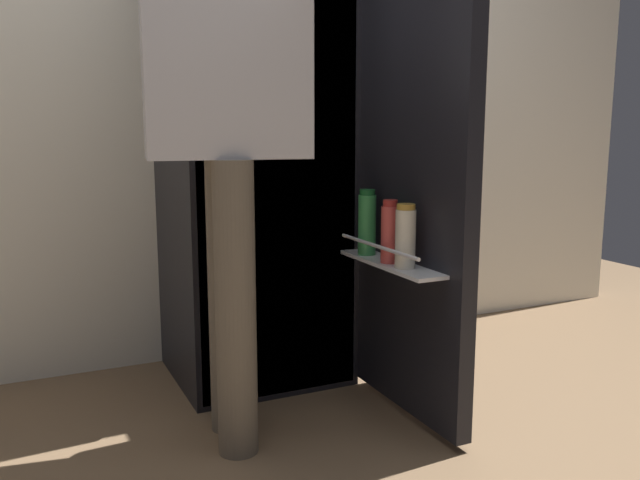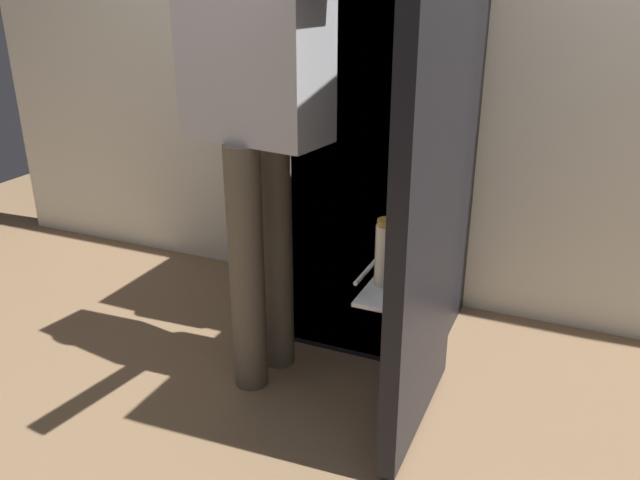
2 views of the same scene
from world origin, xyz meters
The scene contains 3 objects.
ground_plane centered at (0.00, 0.00, 0.00)m, with size 6.20×6.20×0.00m, color brown.
refrigerator centered at (0.03, 0.48, 0.88)m, with size 0.68×1.19×1.77m.
person centered at (-0.24, 0.02, 1.08)m, with size 0.59×0.84×1.76m.
Camera 2 is at (0.76, -1.79, 1.37)m, focal length 36.37 mm.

